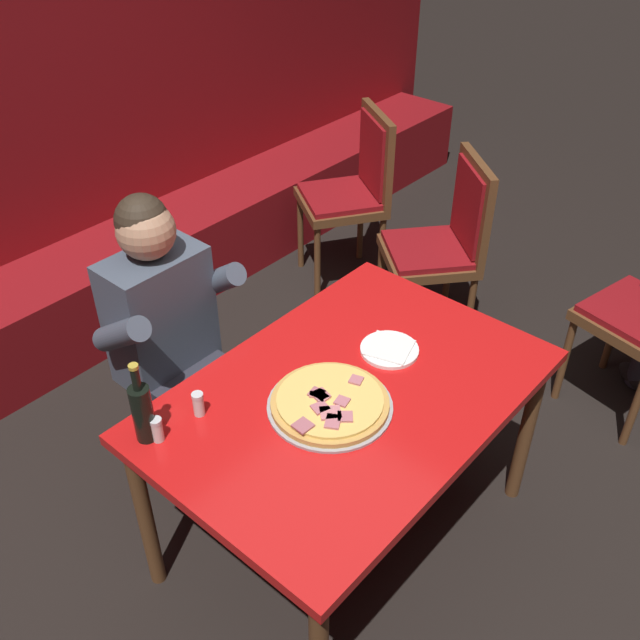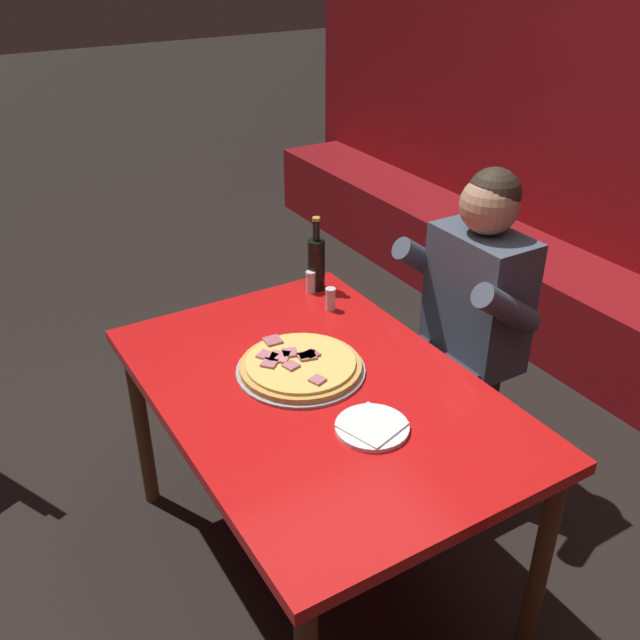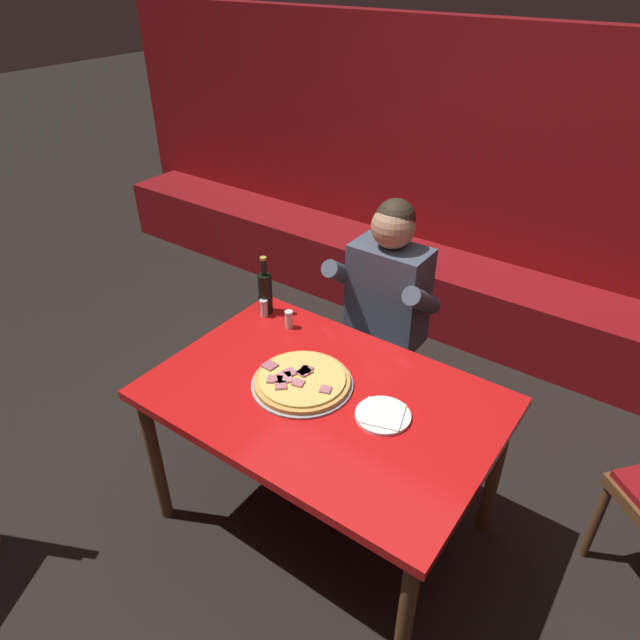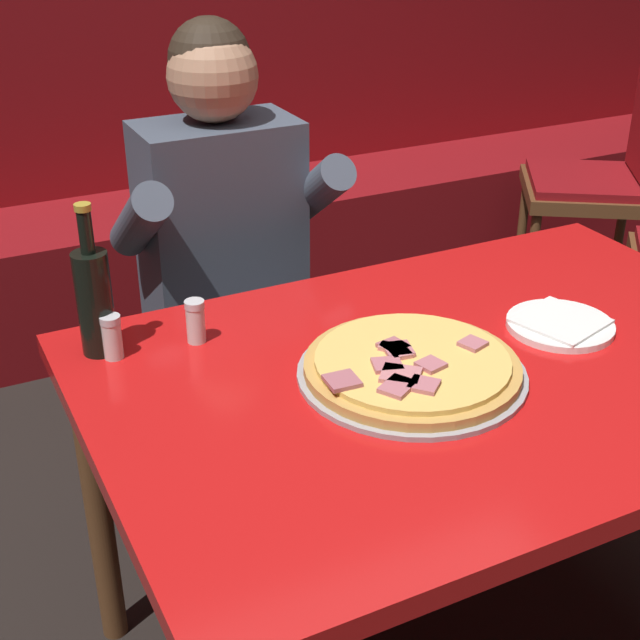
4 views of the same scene
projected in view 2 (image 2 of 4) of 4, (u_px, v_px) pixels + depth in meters
The scene contains 8 objects.
ground_plane at pixel (318, 562), 2.55m from camera, with size 24.00×24.00×0.00m, color black.
main_dining_table at pixel (318, 408), 2.22m from camera, with size 1.35×0.92×0.76m.
pizza at pixel (299, 367), 2.25m from camera, with size 0.41×0.41×0.05m.
plate_white_paper at pixel (372, 427), 2.00m from camera, with size 0.21×0.21×0.02m.
beer_bottle at pixel (316, 262), 2.71m from camera, with size 0.07×0.07×0.29m.
shaker_black_pepper at pixel (311, 283), 2.72m from camera, with size 0.04×0.04×0.09m.
shaker_oregano at pixel (330, 300), 2.59m from camera, with size 0.04×0.04×0.09m.
diner_seated_blue_shirt at pixel (458, 321), 2.65m from camera, with size 0.53×0.53×1.27m.
Camera 2 is at (1.54, -0.92, 2.01)m, focal length 40.00 mm.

